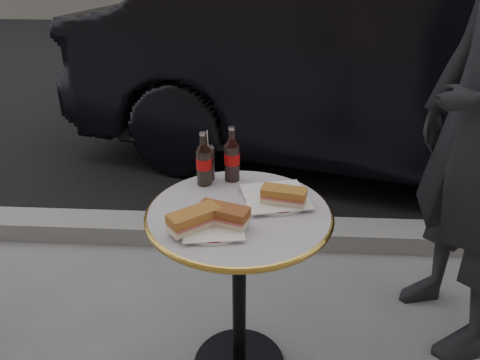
# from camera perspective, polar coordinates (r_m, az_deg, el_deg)

# --- Properties ---
(asphalt_road) EXTENTS (40.00, 8.00, 0.00)m
(asphalt_road) POSITION_cam_1_polar(r_m,az_deg,el_deg) (6.50, 2.67, 13.58)
(asphalt_road) COLOR black
(asphalt_road) RESTS_ON ground
(curb) EXTENTS (40.00, 0.20, 0.12)m
(curb) POSITION_cam_1_polar(r_m,az_deg,el_deg) (2.67, 1.09, -6.41)
(curb) COLOR gray
(curb) RESTS_ON ground
(bistro_table) EXTENTS (0.62, 0.62, 0.73)m
(bistro_table) POSITION_cam_1_polar(r_m,az_deg,el_deg) (1.76, -0.10, -14.02)
(bistro_table) COLOR #BAB2C4
(bistro_table) RESTS_ON ground
(plate_left) EXTENTS (0.20, 0.20, 0.01)m
(plate_left) POSITION_cam_1_polar(r_m,az_deg,el_deg) (1.45, -3.28, -5.75)
(plate_left) COLOR white
(plate_left) RESTS_ON bistro_table
(plate_right) EXTENTS (0.24, 0.24, 0.01)m
(plate_right) POSITION_cam_1_polar(r_m,az_deg,el_deg) (1.61, 4.34, -2.25)
(plate_right) COLOR silver
(plate_right) RESTS_ON bistro_table
(sandwich_left_a) EXTENTS (0.17, 0.16, 0.06)m
(sandwich_left_a) POSITION_cam_1_polar(r_m,az_deg,el_deg) (1.43, -5.62, -4.89)
(sandwich_left_a) COLOR #AE6B2C
(sandwich_left_a) RESTS_ON plate_left
(sandwich_left_b) EXTENTS (0.17, 0.12, 0.05)m
(sandwich_left_b) POSITION_cam_1_polar(r_m,az_deg,el_deg) (1.44, -2.05, -4.36)
(sandwich_left_b) COLOR brown
(sandwich_left_b) RESTS_ON plate_left
(sandwich_right) EXTENTS (0.16, 0.10, 0.05)m
(sandwich_right) POSITION_cam_1_polar(r_m,az_deg,el_deg) (1.56, 5.34, -2.00)
(sandwich_right) COLOR #AA6D2B
(sandwich_right) RESTS_ON plate_right
(cola_bottle_left) EXTENTS (0.07, 0.07, 0.20)m
(cola_bottle_left) POSITION_cam_1_polar(r_m,az_deg,el_deg) (1.67, -4.46, 2.59)
(cola_bottle_left) COLOR black
(cola_bottle_left) RESTS_ON bistro_table
(cola_bottle_right) EXTENTS (0.07, 0.07, 0.21)m
(cola_bottle_right) POSITION_cam_1_polar(r_m,az_deg,el_deg) (1.70, -0.98, 3.20)
(cola_bottle_right) COLOR black
(cola_bottle_right) RESTS_ON bistro_table
(cola_glass) EXTENTS (0.07, 0.07, 0.13)m
(cola_glass) POSITION_cam_1_polar(r_m,az_deg,el_deg) (1.72, -4.12, 2.03)
(cola_glass) COLOR black
(cola_glass) RESTS_ON bistro_table
(parked_car) EXTENTS (2.68, 4.77, 1.48)m
(parked_car) POSITION_cam_1_polar(r_m,az_deg,el_deg) (3.56, 17.95, 13.15)
(parked_car) COLOR black
(parked_car) RESTS_ON ground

